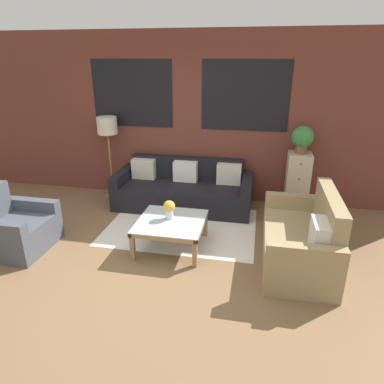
{
  "coord_description": "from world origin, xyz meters",
  "views": [
    {
      "loc": [
        1.22,
        -3.29,
        2.38
      ],
      "look_at": [
        0.31,
        1.24,
        0.55
      ],
      "focal_mm": 32.0,
      "sensor_mm": 36.0,
      "label": 1
    }
  ],
  "objects_px": {
    "settee_vintage": "(302,240)",
    "drawer_cabinet": "(297,182)",
    "couch_dark": "(184,190)",
    "floor_lamp": "(107,130)",
    "flower_vase": "(169,208)",
    "coffee_table": "(171,225)",
    "potted_plant": "(302,138)",
    "armchair_corner": "(15,229)"
  },
  "relations": [
    {
      "from": "settee_vintage",
      "to": "drawer_cabinet",
      "type": "height_order",
      "value": "drawer_cabinet"
    },
    {
      "from": "couch_dark",
      "to": "floor_lamp",
      "type": "bearing_deg",
      "value": 172.4
    },
    {
      "from": "drawer_cabinet",
      "to": "flower_vase",
      "type": "xyz_separation_m",
      "value": [
        -1.75,
        -1.52,
        0.05
      ]
    },
    {
      "from": "coffee_table",
      "to": "potted_plant",
      "type": "xyz_separation_m",
      "value": [
        1.71,
        1.58,
        0.88
      ]
    },
    {
      "from": "floor_lamp",
      "to": "flower_vase",
      "type": "height_order",
      "value": "floor_lamp"
    },
    {
      "from": "potted_plant",
      "to": "flower_vase",
      "type": "xyz_separation_m",
      "value": [
        -1.75,
        -1.52,
        -0.67
      ]
    },
    {
      "from": "armchair_corner",
      "to": "couch_dark",
      "type": "bearing_deg",
      "value": 43.52
    },
    {
      "from": "couch_dark",
      "to": "settee_vintage",
      "type": "relative_size",
      "value": 1.48
    },
    {
      "from": "coffee_table",
      "to": "floor_lamp",
      "type": "xyz_separation_m",
      "value": [
        -1.5,
        1.55,
        0.89
      ]
    },
    {
      "from": "couch_dark",
      "to": "flower_vase",
      "type": "distance_m",
      "value": 1.34
    },
    {
      "from": "armchair_corner",
      "to": "coffee_table",
      "type": "bearing_deg",
      "value": 11.68
    },
    {
      "from": "coffee_table",
      "to": "floor_lamp",
      "type": "height_order",
      "value": "floor_lamp"
    },
    {
      "from": "armchair_corner",
      "to": "potted_plant",
      "type": "height_order",
      "value": "potted_plant"
    },
    {
      "from": "drawer_cabinet",
      "to": "armchair_corner",
      "type": "bearing_deg",
      "value": -151.8
    },
    {
      "from": "armchair_corner",
      "to": "drawer_cabinet",
      "type": "height_order",
      "value": "drawer_cabinet"
    },
    {
      "from": "settee_vintage",
      "to": "armchair_corner",
      "type": "distance_m",
      "value": 3.69
    },
    {
      "from": "potted_plant",
      "to": "flower_vase",
      "type": "distance_m",
      "value": 2.41
    },
    {
      "from": "armchair_corner",
      "to": "floor_lamp",
      "type": "distance_m",
      "value": 2.24
    },
    {
      "from": "drawer_cabinet",
      "to": "potted_plant",
      "type": "xyz_separation_m",
      "value": [
        0.0,
        0.0,
        0.73
      ]
    },
    {
      "from": "floor_lamp",
      "to": "potted_plant",
      "type": "xyz_separation_m",
      "value": [
        3.21,
        0.03,
        -0.01
      ]
    },
    {
      "from": "couch_dark",
      "to": "flower_vase",
      "type": "bearing_deg",
      "value": -85.64
    },
    {
      "from": "coffee_table",
      "to": "floor_lamp",
      "type": "distance_m",
      "value": 2.33
    },
    {
      "from": "armchair_corner",
      "to": "potted_plant",
      "type": "xyz_separation_m",
      "value": [
        3.72,
        2.0,
        0.93
      ]
    },
    {
      "from": "couch_dark",
      "to": "settee_vintage",
      "type": "distance_m",
      "value": 2.28
    },
    {
      "from": "floor_lamp",
      "to": "drawer_cabinet",
      "type": "relative_size",
      "value": 1.48
    },
    {
      "from": "couch_dark",
      "to": "flower_vase",
      "type": "relative_size",
      "value": 8.91
    },
    {
      "from": "floor_lamp",
      "to": "potted_plant",
      "type": "height_order",
      "value": "floor_lamp"
    },
    {
      "from": "armchair_corner",
      "to": "drawer_cabinet",
      "type": "bearing_deg",
      "value": 28.2
    },
    {
      "from": "coffee_table",
      "to": "flower_vase",
      "type": "xyz_separation_m",
      "value": [
        -0.03,
        0.06,
        0.2
      ]
    },
    {
      "from": "settee_vintage",
      "to": "potted_plant",
      "type": "distance_m",
      "value": 1.86
    },
    {
      "from": "couch_dark",
      "to": "floor_lamp",
      "type": "xyz_separation_m",
      "value": [
        -1.37,
        0.18,
        0.94
      ]
    },
    {
      "from": "armchair_corner",
      "to": "flower_vase",
      "type": "xyz_separation_m",
      "value": [
        1.98,
        0.47,
        0.26
      ]
    },
    {
      "from": "drawer_cabinet",
      "to": "potted_plant",
      "type": "height_order",
      "value": "potted_plant"
    },
    {
      "from": "couch_dark",
      "to": "potted_plant",
      "type": "height_order",
      "value": "potted_plant"
    },
    {
      "from": "coffee_table",
      "to": "couch_dark",
      "type": "bearing_deg",
      "value": 95.6
    },
    {
      "from": "armchair_corner",
      "to": "flower_vase",
      "type": "distance_m",
      "value": 2.05
    },
    {
      "from": "flower_vase",
      "to": "floor_lamp",
      "type": "bearing_deg",
      "value": 134.52
    },
    {
      "from": "couch_dark",
      "to": "coffee_table",
      "type": "bearing_deg",
      "value": -84.4
    },
    {
      "from": "floor_lamp",
      "to": "coffee_table",
      "type": "bearing_deg",
      "value": -45.92
    },
    {
      "from": "armchair_corner",
      "to": "coffee_table",
      "type": "relative_size",
      "value": 0.98
    },
    {
      "from": "couch_dark",
      "to": "coffee_table",
      "type": "height_order",
      "value": "couch_dark"
    },
    {
      "from": "drawer_cabinet",
      "to": "flower_vase",
      "type": "height_order",
      "value": "drawer_cabinet"
    }
  ]
}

